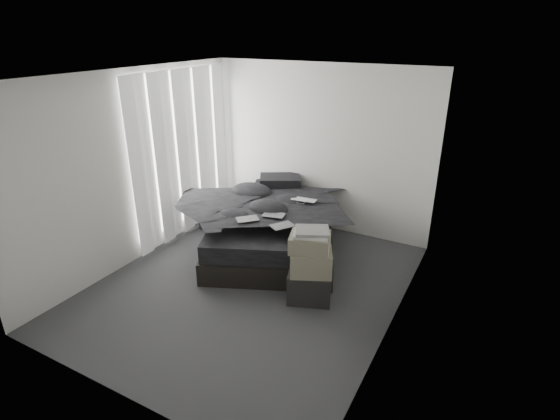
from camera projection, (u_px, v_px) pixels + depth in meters
The scene contains 25 objects.
floor at pixel (250, 285), 5.62m from camera, with size 3.60×4.20×0.01m, color #333436.
ceiling at pixel (244, 75), 4.61m from camera, with size 3.60×4.20×0.01m, color white.
wall_back at pixel (320, 149), 6.81m from camera, with size 3.60×0.01×2.60m, color silver.
wall_front at pixel (104, 272), 3.41m from camera, with size 3.60×0.01×2.60m, color silver.
wall_left at pixel (135, 168), 5.90m from camera, with size 0.01×4.20×2.60m, color silver.
wall_right at pixel (401, 220), 4.32m from camera, with size 0.01×4.20×2.60m, color silver.
window_left at pixel (180, 150), 6.60m from camera, with size 0.02×2.00×2.30m, color white.
curtain_left at pixel (183, 154), 6.61m from camera, with size 0.06×2.12×2.48m, color white.
bed at pixel (273, 239), 6.49m from camera, with size 1.72×2.27×0.31m, color black.
mattress at pixel (273, 222), 6.38m from camera, with size 1.65×2.21×0.24m, color black.
duvet at pixel (273, 208), 6.23m from camera, with size 1.68×1.94×0.26m, color black.
pillow_lower at pixel (275, 189), 7.12m from camera, with size 0.68×0.46×0.15m, color black.
pillow_upper at pixel (280, 181), 7.03m from camera, with size 0.64×0.44×0.14m, color black.
laptop at pixel (303, 196), 6.24m from camera, with size 0.36×0.23×0.03m, color silver.
comic_a at pixel (247, 213), 5.69m from camera, with size 0.29×0.19×0.01m, color black.
comic_b at pixel (274, 209), 5.82m from camera, with size 0.29×0.19×0.01m, color black.
comic_c at pixel (282, 219), 5.50m from camera, with size 0.29×0.19×0.01m, color black.
side_stand at pixel (223, 209), 7.13m from camera, with size 0.34×0.34×0.63m, color black.
papers at pixel (223, 191), 7.00m from camera, with size 0.24×0.18×0.01m, color white.
floor_books at pixel (207, 223), 7.18m from camera, with size 0.16×0.22×0.16m, color black.
box_lower at pixel (310, 285), 5.26m from camera, with size 0.51×0.40×0.38m, color black.
box_mid at pixel (311, 262), 5.12m from camera, with size 0.48×0.38×0.29m, color #6D6956.
box_upper at pixel (310, 243), 5.04m from camera, with size 0.46×0.37×0.20m, color #6D6956.
art_book_white at pixel (311, 233), 4.99m from camera, with size 0.39×0.31×0.04m, color silver.
art_book_snake at pixel (312, 231), 4.96m from camera, with size 0.38×0.30×0.04m, color silver.
Camera 1 is at (2.62, -4.04, 3.07)m, focal length 28.00 mm.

